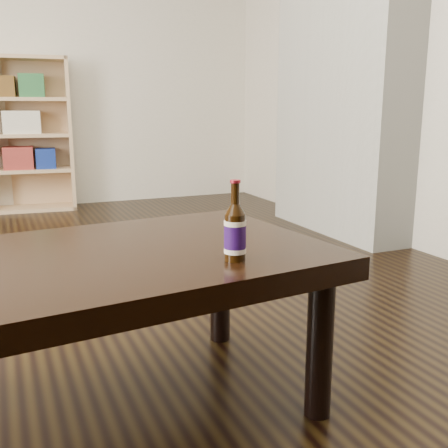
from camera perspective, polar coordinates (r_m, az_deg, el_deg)
name	(u,v)px	position (r m, az deg, el deg)	size (l,w,h in m)	color
chimney_breast	(344,29)	(3.74, 12.94, 19.96)	(0.30, 1.20, 2.70)	white
bookshelf	(28,132)	(4.70, -20.52, 9.37)	(0.70, 0.38, 1.25)	tan
coffee_table	(91,278)	(1.43, -14.31, -5.76)	(1.33, 0.86, 0.47)	black
beer_bottle	(235,233)	(1.30, 1.21, -0.94)	(0.07, 0.07, 0.20)	black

